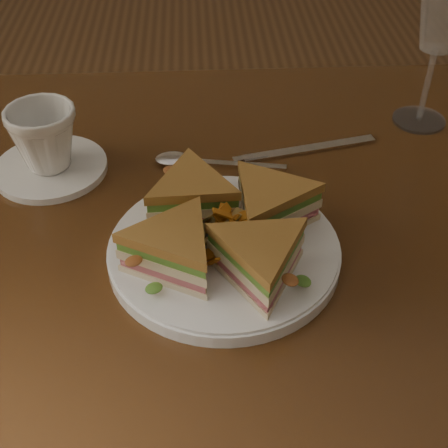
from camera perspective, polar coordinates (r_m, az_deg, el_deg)
The scene contains 9 objects.
table at distance 0.85m, azimuth 2.97°, elevation -4.32°, with size 1.20×0.80×0.75m.
plate at distance 0.73m, azimuth -0.00°, elevation -2.52°, with size 0.27×0.27×0.02m, color white.
sandwich_wedges at distance 0.70m, azimuth -0.00°, elevation -0.31°, with size 0.28×0.28×0.06m.
crisps_mound at distance 0.70m, azimuth -0.00°, elevation -0.56°, with size 0.09×0.09×0.05m, color #C66D19, non-canonical shape.
spoon at distance 0.88m, azimuth -3.27°, elevation 5.82°, with size 0.18×0.05×0.01m.
knife at distance 0.91m, azimuth 6.97°, elevation 6.68°, with size 0.21×0.06×0.00m.
wine_glass at distance 0.94m, azimuth 19.53°, elevation 18.00°, with size 0.09×0.09×0.24m.
saucer at distance 0.89m, azimuth -15.54°, elevation 4.96°, with size 0.15×0.15×0.01m, color white.
coffee_cup at distance 0.87m, azimuth -16.10°, elevation 7.55°, with size 0.09×0.09×0.09m, color white.
Camera 1 is at (-0.08, -0.60, 1.25)m, focal length 50.00 mm.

